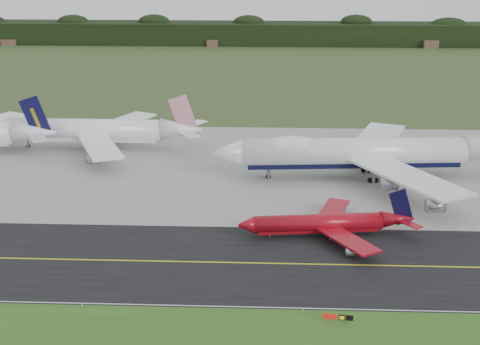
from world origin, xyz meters
name	(u,v)px	position (x,y,z in m)	size (l,w,h in m)	color
ground	(269,254)	(0.00, 0.00, 0.00)	(600.00, 600.00, 0.00)	#3F4D23
taxiway	(269,263)	(0.00, -4.00, 0.01)	(400.00, 32.00, 0.02)	black
apron	(269,167)	(0.00, 51.00, 0.01)	(400.00, 78.00, 0.01)	gray
taxiway_centreline	(269,263)	(0.00, -4.00, 0.03)	(400.00, 0.40, 0.00)	yellow
taxiway_edge_line	(268,307)	(0.00, -19.50, 0.03)	(400.00, 0.25, 0.00)	silver
horizon_treeline	(270,35)	(0.00, 273.76, 5.47)	(700.00, 25.00, 12.00)	black
jet_ba_747	(364,152)	(23.17, 43.80, 6.50)	(76.00, 62.72, 19.09)	white
jet_red_737	(328,223)	(11.61, 8.73, 2.63)	(35.22, 28.51, 9.51)	maroon
jet_star_tail	(96,131)	(-48.49, 65.12, 5.31)	(60.19, 50.54, 15.92)	white
taxiway_sign	(338,317)	(10.55, -23.69, 1.07)	(4.52, 0.68, 1.51)	slate
edge_marker_left	(82,305)	(-29.62, -20.50, 0.25)	(0.16, 0.16, 0.50)	yellow
edge_marker_center	(303,310)	(5.43, -20.50, 0.25)	(0.16, 0.16, 0.50)	yellow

